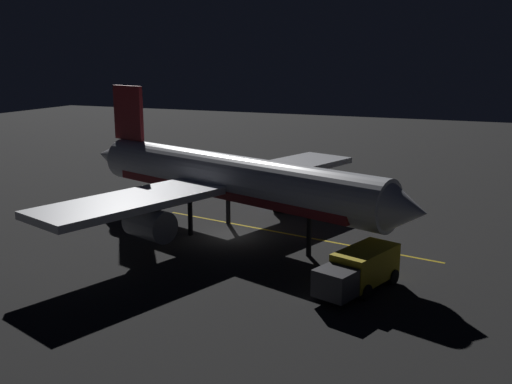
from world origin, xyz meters
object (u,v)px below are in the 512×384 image
object	(u,v)px
ground_crew_worker	(361,257)
traffic_cone_under_wing	(374,248)
baggage_truck	(360,270)
traffic_cone_near_right	(366,270)
airliner	(226,179)
traffic_cone_near_left	(316,209)
catering_truck	(292,193)

from	to	relation	value
ground_crew_worker	traffic_cone_under_wing	distance (m)	4.18
ground_crew_worker	baggage_truck	bearing A→B (deg)	10.98
traffic_cone_near_right	ground_crew_worker	bearing A→B (deg)	-140.19
airliner	ground_crew_worker	size ratio (longest dim) A/B	18.06
traffic_cone_near_left	traffic_cone_under_wing	bearing A→B (deg)	39.00
airliner	baggage_truck	xyz separation A→B (m)	(7.10, 11.87, -2.97)
traffic_cone_under_wing	traffic_cone_near_left	bearing A→B (deg)	-141.00
catering_truck	airliner	bearing A→B (deg)	-11.73
catering_truck	traffic_cone_near_left	bearing A→B (deg)	71.40
airliner	traffic_cone_under_wing	xyz separation A→B (m)	(-0.21, 11.21, -3.94)
ground_crew_worker	traffic_cone_under_wing	size ratio (longest dim) A/B	3.16
traffic_cone_near_right	airliner	bearing A→B (deg)	-110.70
traffic_cone_near_right	traffic_cone_under_wing	world-z (taller)	same
ground_crew_worker	traffic_cone_near_left	distance (m)	14.27
ground_crew_worker	traffic_cone_near_right	world-z (taller)	ground_crew_worker
airliner	traffic_cone_under_wing	world-z (taller)	airliner
catering_truck	ground_crew_worker	size ratio (longest dim) A/B	3.58
baggage_truck	traffic_cone_under_wing	bearing A→B (deg)	-174.82
ground_crew_worker	traffic_cone_near_left	xyz separation A→B (m)	(-12.51, -6.83, -0.64)
baggage_truck	traffic_cone_near_right	distance (m)	2.87
ground_crew_worker	airliner	bearing A→B (deg)	-109.19
airliner	traffic_cone_under_wing	distance (m)	11.89
catering_truck	traffic_cone_near_right	bearing A→B (deg)	35.06
traffic_cone_near_left	baggage_truck	bearing A→B (deg)	25.39
airliner	catering_truck	bearing A→B (deg)	168.27
airliner	traffic_cone_near_right	distance (m)	13.08
airliner	traffic_cone_near_left	size ratio (longest dim) A/B	57.14
traffic_cone_near_right	traffic_cone_under_wing	bearing A→B (deg)	-174.39
traffic_cone_under_wing	traffic_cone_near_right	bearing A→B (deg)	5.61
traffic_cone_under_wing	airliner	bearing A→B (deg)	-88.90
ground_crew_worker	traffic_cone_near_right	bearing A→B (deg)	39.81
airliner	catering_truck	xyz separation A→B (m)	(-9.42, 1.96, -2.87)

